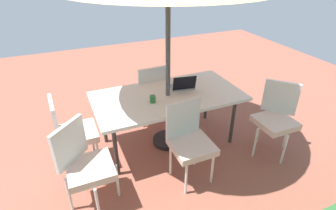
{
  "coord_description": "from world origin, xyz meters",
  "views": [
    {
      "loc": [
        1.24,
        2.89,
        2.42
      ],
      "look_at": [
        0.0,
        0.0,
        0.62
      ],
      "focal_mm": 28.7,
      "sensor_mm": 36.0,
      "label": 1
    }
  ],
  "objects": [
    {
      "name": "chair_north",
      "position": [
        0.04,
        0.71,
        0.55
      ],
      "size": [
        0.47,
        0.48,
        0.98
      ],
      "rotation": [
        0.0,
        0.0,
        3.23
      ],
      "color": "beige",
      "rests_on": "ground_plane"
    },
    {
      "name": "chair_east",
      "position": [
        1.27,
        -0.0,
        0.55
      ],
      "size": [
        0.47,
        0.46,
        0.98
      ],
      "rotation": [
        0.0,
        0.0,
        4.75
      ],
      "color": "beige",
      "rests_on": "ground_plane"
    },
    {
      "name": "ground_plane",
      "position": [
        0.0,
        0.0,
        -0.01
      ],
      "size": [
        10.0,
        10.0,
        0.02
      ],
      "primitive_type": "cube",
      "color": "#935442"
    },
    {
      "name": "chair_northwest",
      "position": [
        -1.24,
        0.72,
        0.55
      ],
      "size": [
        0.59,
        0.59,
        0.98
      ],
      "rotation": [
        0.0,
        0.0,
        2.31
      ],
      "color": "beige",
      "rests_on": "ground_plane"
    },
    {
      "name": "dining_table",
      "position": [
        0.0,
        0.0,
        0.72
      ],
      "size": [
        1.96,
        1.02,
        0.77
      ],
      "color": "white",
      "rests_on": "ground_plane"
    },
    {
      "name": "cup",
      "position": [
        0.26,
        0.11,
        0.82
      ],
      "size": [
        0.07,
        0.07,
        0.09
      ],
      "primitive_type": "cylinder",
      "color": "#286B33",
      "rests_on": "dining_table"
    },
    {
      "name": "chair_south",
      "position": [
        0.04,
        -0.63,
        0.55
      ],
      "size": [
        0.46,
        0.47,
        0.98
      ],
      "rotation": [
        0.0,
        0.0,
        0.04
      ],
      "color": "beige",
      "rests_on": "ground_plane"
    },
    {
      "name": "chair_northeast",
      "position": [
        1.2,
        0.65,
        0.55
      ],
      "size": [
        0.59,
        0.59,
        0.98
      ],
      "rotation": [
        0.0,
        0.0,
        3.91
      ],
      "color": "beige",
      "rests_on": "ground_plane"
    },
    {
      "name": "laptop",
      "position": [
        -0.26,
        -0.09,
        0.82
      ],
      "size": [
        0.36,
        0.29,
        0.21
      ],
      "rotation": [
        0.0,
        0.0,
        -0.16
      ],
      "color": "gray",
      "rests_on": "dining_table"
    }
  ]
}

